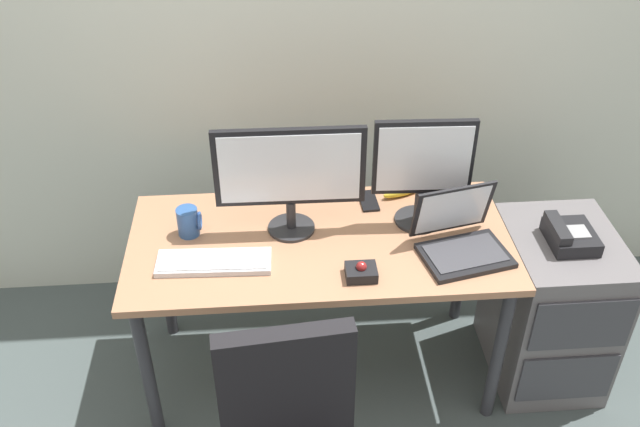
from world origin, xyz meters
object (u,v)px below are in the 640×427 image
laptop (461,238)px  file_cabinet (550,306)px  trackball_mouse (361,272)px  banana (404,191)px  desk_phone (569,235)px  coffee_mug (189,222)px  monitor_main (290,173)px  keyboard (214,262)px  monitor_side (423,166)px  cell_phone (368,201)px

laptop → file_cabinet: bearing=7.4°
trackball_mouse → banana: (0.24, 0.50, -0.00)m
desk_phone → coffee_mug: coffee_mug is taller
monitor_main → banana: monitor_main is taller
coffee_mug → banana: coffee_mug is taller
laptop → banana: laptop is taller
monitor_main → keyboard: bearing=-146.4°
desk_phone → banana: size_ratio=1.05×
monitor_side → trackball_mouse: 0.47m
monitor_side → banana: monitor_side is taller
desk_phone → laptop: (-0.43, -0.04, 0.04)m
banana → coffee_mug: bearing=-166.9°
banana → cell_phone: bearing=-164.9°
keyboard → trackball_mouse: bearing=-11.5°
monitor_main → laptop: size_ratio=1.53×
file_cabinet → cell_phone: 0.87m
file_cabinet → desk_phone: desk_phone is taller
file_cabinet → banana: banana is taller
file_cabinet → monitor_main: bearing=173.7°
keyboard → monitor_side: bearing=14.7°
desk_phone → trackball_mouse: 0.83m
file_cabinet → laptop: laptop is taller
monitor_main → keyboard: (-0.29, -0.19, -0.24)m
monitor_main → monitor_side: bearing=1.7°
monitor_side → banana: size_ratio=2.32×
laptop → trackball_mouse: size_ratio=3.30×
trackball_mouse → coffee_mug: bearing=154.4°
monitor_side → laptop: (0.12, -0.19, -0.20)m
monitor_side → laptop: bearing=-57.7°
desk_phone → laptop: bearing=-174.6°
file_cabinet → monitor_side: (-0.56, 0.13, 0.62)m
keyboard → cell_phone: 0.70m
desk_phone → file_cabinet: bearing=63.2°
monitor_main → cell_phone: monitor_main is taller
keyboard → cell_phone: keyboard is taller
keyboard → trackball_mouse: (0.52, -0.11, 0.01)m
keyboard → trackball_mouse: trackball_mouse is taller
cell_phone → monitor_main: bearing=-156.7°
desk_phone → banana: 0.66m
coffee_mug → banana: (0.86, 0.20, -0.04)m
monitor_main → file_cabinet: bearing=-6.3°
laptop → cell_phone: size_ratio=2.55×
laptop → coffee_mug: laptop is taller
file_cabinet → coffee_mug: 1.51m
file_cabinet → monitor_side: 0.85m
desk_phone → laptop: size_ratio=0.55×
file_cabinet → trackball_mouse: (-0.82, -0.18, 0.39)m
laptop → cell_phone: 0.45m
cell_phone → banana: size_ratio=0.75×
trackball_mouse → monitor_main: bearing=128.1°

